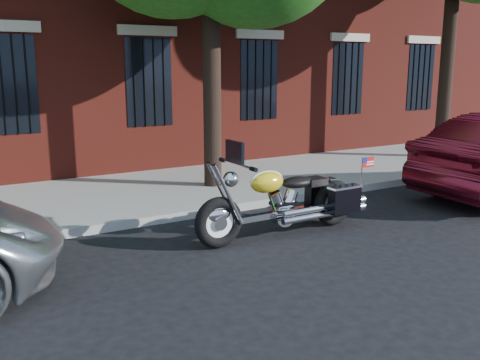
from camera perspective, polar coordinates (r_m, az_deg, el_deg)
ground at (r=8.52m, az=3.26°, el=-5.58°), size 120.00×120.00×0.00m
curb at (r=9.62m, az=-1.31°, el=-3.00°), size 40.00×0.16×0.15m
sidewalk at (r=11.25m, az=-6.00°, el=-0.82°), size 40.00×3.60×0.15m
motorcycle at (r=8.28m, az=5.19°, el=-2.38°), size 3.05×0.88×1.54m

